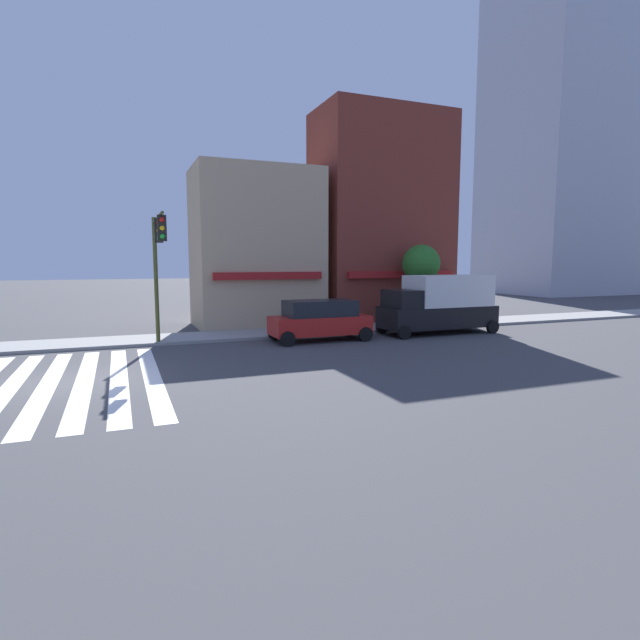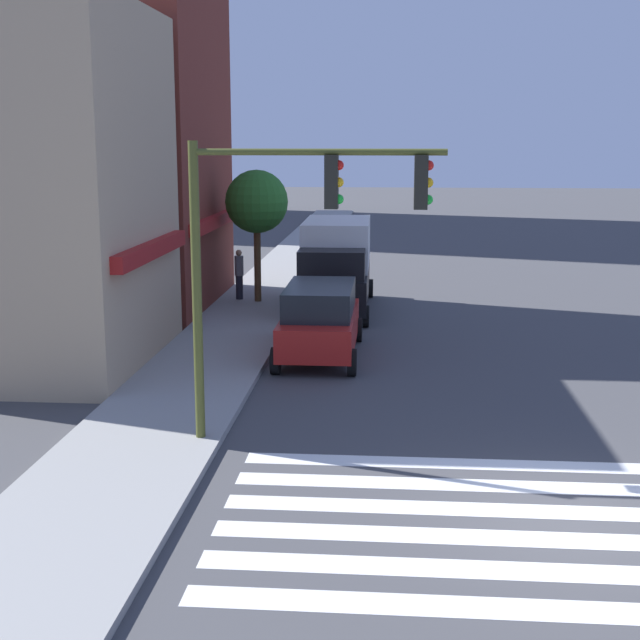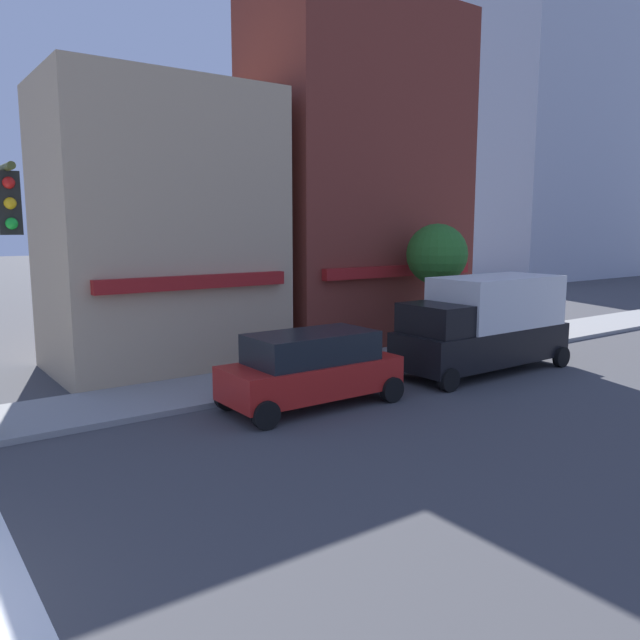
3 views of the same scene
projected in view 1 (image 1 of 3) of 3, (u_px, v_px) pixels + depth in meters
ground_plane at (67, 383)px, 15.56m from camera, size 200.00×200.00×0.00m
sidewalk_left at (82, 344)px, 22.46m from camera, size 120.00×3.00×0.15m
crosswalk_stripes at (67, 382)px, 15.56m from camera, size 5.61×10.80×0.01m
storefront_row at (337, 229)px, 30.82m from camera, size 15.89×5.30×13.05m
tower_distant at (585, 103)px, 59.33m from camera, size 21.55×12.94×45.03m
traffic_signal at (158, 252)px, 20.57m from camera, size 0.32×4.62×5.70m
suv_red at (320, 319)px, 23.66m from camera, size 4.71×2.12×1.94m
box_truck_black at (439, 303)px, 26.11m from camera, size 6.23×2.42×3.04m
pedestrian_grey_coat at (418, 307)px, 29.79m from camera, size 0.32×0.32×1.77m
street_tree at (421, 264)px, 28.70m from camera, size 2.18×2.18×4.58m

